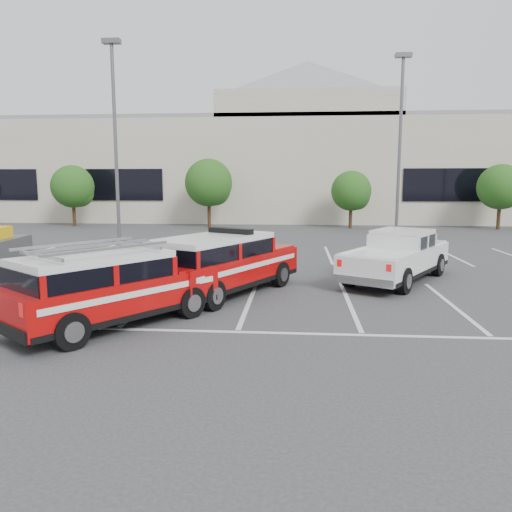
{
  "coord_description": "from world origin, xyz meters",
  "views": [
    {
      "loc": [
        1.27,
        -13.29,
        3.26
      ],
      "look_at": [
        0.06,
        1.38,
        1.05
      ],
      "focal_mm": 35.0,
      "sensor_mm": 36.0,
      "label": 1
    }
  ],
  "objects_px": {
    "light_pole_mid": "(400,147)",
    "ladder_suv": "(110,293)",
    "fire_chief_suv": "(222,268)",
    "tree_mid_left": "(210,184)",
    "tree_right": "(502,189)",
    "convention_building": "(285,165)",
    "tree_left": "(74,188)",
    "white_pickup": "(397,261)",
    "light_pole_left": "(116,143)",
    "tree_mid_right": "(352,192)"
  },
  "relations": [
    {
      "from": "light_pole_left",
      "to": "fire_chief_suv",
      "type": "xyz_separation_m",
      "value": [
        7.12,
        -11.18,
        -4.41
      ]
    },
    {
      "from": "convention_building",
      "to": "tree_mid_right",
      "type": "relative_size",
      "value": 15.04
    },
    {
      "from": "tree_right",
      "to": "convention_building",
      "type": "bearing_deg",
      "value": 146.63
    },
    {
      "from": "light_pole_mid",
      "to": "ladder_suv",
      "type": "relative_size",
      "value": 2.05
    },
    {
      "from": "convention_building",
      "to": "tree_mid_left",
      "type": "relative_size",
      "value": 12.38
    },
    {
      "from": "tree_mid_right",
      "to": "white_pickup",
      "type": "bearing_deg",
      "value": -91.57
    },
    {
      "from": "tree_right",
      "to": "fire_chief_suv",
      "type": "xyz_separation_m",
      "value": [
        -15.97,
        -21.23,
        -2.0
      ]
    },
    {
      "from": "convention_building",
      "to": "tree_mid_right",
      "type": "height_order",
      "value": "convention_building"
    },
    {
      "from": "white_pickup",
      "to": "ladder_suv",
      "type": "bearing_deg",
      "value": -111.7
    },
    {
      "from": "light_pole_mid",
      "to": "white_pickup",
      "type": "distance_m",
      "value": 13.76
    },
    {
      "from": "tree_right",
      "to": "light_pole_mid",
      "type": "bearing_deg",
      "value": -143.23
    },
    {
      "from": "light_pole_mid",
      "to": "ladder_suv",
      "type": "xyz_separation_m",
      "value": [
        -9.94,
        -18.56,
        -4.43
      ]
    },
    {
      "from": "light_pole_mid",
      "to": "light_pole_left",
      "type": "bearing_deg",
      "value": -165.07
    },
    {
      "from": "convention_building",
      "to": "light_pole_mid",
      "type": "distance_m",
      "value": 17.27
    },
    {
      "from": "tree_right",
      "to": "white_pickup",
      "type": "distance_m",
      "value": 21.65
    },
    {
      "from": "tree_left",
      "to": "tree_mid_right",
      "type": "height_order",
      "value": "tree_left"
    },
    {
      "from": "tree_mid_left",
      "to": "tree_mid_right",
      "type": "xyz_separation_m",
      "value": [
        10.0,
        -0.0,
        -0.54
      ]
    },
    {
      "from": "tree_left",
      "to": "fire_chief_suv",
      "type": "xyz_separation_m",
      "value": [
        14.03,
        -21.23,
        -2.0
      ]
    },
    {
      "from": "light_pole_mid",
      "to": "ladder_suv",
      "type": "bearing_deg",
      "value": -118.18
    },
    {
      "from": "convention_building",
      "to": "ladder_suv",
      "type": "distance_m",
      "value": 34.79
    },
    {
      "from": "convention_building",
      "to": "tree_mid_left",
      "type": "distance_m",
      "value": 11.19
    },
    {
      "from": "convention_building",
      "to": "ladder_suv",
      "type": "xyz_separation_m",
      "value": [
        -3.12,
        -34.43,
        -3.96
      ]
    },
    {
      "from": "tree_mid_left",
      "to": "ladder_suv",
      "type": "height_order",
      "value": "tree_mid_left"
    },
    {
      "from": "white_pickup",
      "to": "fire_chief_suv",
      "type": "bearing_deg",
      "value": -125.43
    },
    {
      "from": "convention_building",
      "to": "fire_chief_suv",
      "type": "height_order",
      "value": "convention_building"
    },
    {
      "from": "tree_right",
      "to": "ladder_suv",
      "type": "height_order",
      "value": "tree_right"
    },
    {
      "from": "fire_chief_suv",
      "to": "tree_left",
      "type": "bearing_deg",
      "value": 151.11
    },
    {
      "from": "convention_building",
      "to": "fire_chief_suv",
      "type": "xyz_separation_m",
      "value": [
        -1.06,
        -31.05,
        -3.94
      ]
    },
    {
      "from": "tree_right",
      "to": "ladder_suv",
      "type": "xyz_separation_m",
      "value": [
        -18.03,
        -24.61,
        -2.01
      ]
    },
    {
      "from": "convention_building",
      "to": "light_pole_mid",
      "type": "relative_size",
      "value": 5.86
    },
    {
      "from": "tree_mid_right",
      "to": "white_pickup",
      "type": "relative_size",
      "value": 0.71
    },
    {
      "from": "fire_chief_suv",
      "to": "tree_right",
      "type": "bearing_deg",
      "value": 80.69
    },
    {
      "from": "light_pole_mid",
      "to": "tree_right",
      "type": "bearing_deg",
      "value": 36.77
    },
    {
      "from": "tree_right",
      "to": "white_pickup",
      "type": "height_order",
      "value": "tree_right"
    },
    {
      "from": "tree_mid_left",
      "to": "light_pole_left",
      "type": "height_order",
      "value": "light_pole_left"
    },
    {
      "from": "tree_mid_left",
      "to": "white_pickup",
      "type": "relative_size",
      "value": 0.86
    },
    {
      "from": "convention_building",
      "to": "fire_chief_suv",
      "type": "relative_size",
      "value": 10.57
    },
    {
      "from": "tree_mid_right",
      "to": "white_pickup",
      "type": "height_order",
      "value": "tree_mid_right"
    },
    {
      "from": "light_pole_left",
      "to": "tree_mid_left",
      "type": "bearing_deg",
      "value": 72.9
    },
    {
      "from": "tree_right",
      "to": "light_pole_mid",
      "type": "height_order",
      "value": "light_pole_mid"
    },
    {
      "from": "tree_left",
      "to": "light_pole_mid",
      "type": "xyz_separation_m",
      "value": [
        21.91,
        -6.05,
        2.41
      ]
    },
    {
      "from": "fire_chief_suv",
      "to": "ladder_suv",
      "type": "relative_size",
      "value": 1.14
    },
    {
      "from": "fire_chief_suv",
      "to": "ladder_suv",
      "type": "height_order",
      "value": "ladder_suv"
    },
    {
      "from": "light_pole_left",
      "to": "light_pole_mid",
      "type": "distance_m",
      "value": 15.52
    },
    {
      "from": "tree_left",
      "to": "tree_mid_right",
      "type": "xyz_separation_m",
      "value": [
        20.0,
        -0.0,
        -0.27
      ]
    },
    {
      "from": "tree_mid_right",
      "to": "fire_chief_suv",
      "type": "bearing_deg",
      "value": -105.71
    },
    {
      "from": "light_pole_left",
      "to": "white_pickup",
      "type": "relative_size",
      "value": 1.82
    },
    {
      "from": "tree_mid_right",
      "to": "light_pole_mid",
      "type": "xyz_separation_m",
      "value": [
        1.91,
        -6.05,
        2.68
      ]
    },
    {
      "from": "tree_mid_left",
      "to": "light_pole_mid",
      "type": "xyz_separation_m",
      "value": [
        11.91,
        -6.05,
        2.14
      ]
    },
    {
      "from": "tree_mid_left",
      "to": "white_pickup",
      "type": "height_order",
      "value": "tree_mid_left"
    }
  ]
}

